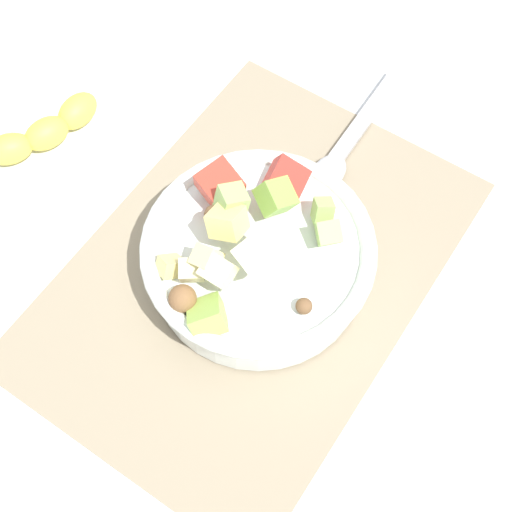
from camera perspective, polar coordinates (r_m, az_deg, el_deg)
name	(u,v)px	position (r m, az deg, el deg)	size (l,w,h in m)	color
ground_plane	(252,271)	(0.81, -0.33, -1.17)	(2.40, 2.40, 0.00)	silver
placemat	(252,270)	(0.80, -0.33, -1.07)	(0.49, 0.34, 0.01)	gray
salad_bowl	(255,258)	(0.76, -0.08, -0.17)	(0.24, 0.24, 0.12)	white
serving_spoon	(345,150)	(0.88, 6.78, 8.03)	(0.20, 0.04, 0.01)	#B7B7BC
banana_whole	(45,131)	(0.92, -15.74, 9.13)	(0.15, 0.08, 0.04)	yellow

